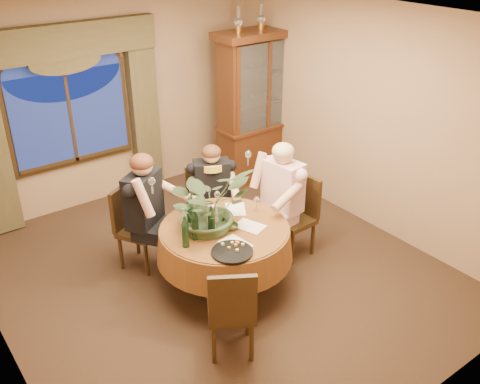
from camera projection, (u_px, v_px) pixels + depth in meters
floor at (217, 273)px, 6.09m from camera, size 5.00×5.00×0.00m
wall_back at (110, 100)px, 7.22m from camera, size 4.50×0.00×4.50m
wall_right at (364, 116)px, 6.64m from camera, size 0.00×5.00×5.00m
ceiling at (211, 18)px, 4.80m from camera, size 5.00×5.00×0.00m
window at (70, 118)px, 6.90m from camera, size 1.62×0.10×1.32m
arched_transom at (61, 57)px, 6.54m from camera, size 1.60×0.06×0.44m
drapery_right at (144, 112)px, 7.46m from camera, size 0.38×0.14×2.32m
swag_valance at (61, 41)px, 6.39m from camera, size 2.45×0.16×0.42m
dining_table at (225, 257)px, 5.70m from camera, size 1.52×1.52×0.75m
china_cabinet at (260, 107)px, 7.87m from camera, size 1.37×0.54×2.22m
oil_lamp_left at (238, 20)px, 7.08m from camera, size 0.11×0.11×0.34m
oil_lamp_center at (261, 17)px, 7.28m from camera, size 0.11×0.11×0.34m
oil_lamp_right at (283, 14)px, 7.49m from camera, size 0.11×0.11×0.34m
chair_right at (293, 218)px, 6.23m from camera, size 0.44×0.44×0.96m
chair_back_right at (207, 209)px, 6.43m from camera, size 0.54×0.54×0.96m
chair_back at (140, 229)px, 6.02m from camera, size 0.57×0.57×0.96m
chair_front_left at (231, 307)px, 4.81m from camera, size 0.58×0.58×0.96m
person_pink at (282, 201)px, 6.11m from camera, size 0.54×0.58×1.44m
person_back at (145, 215)px, 5.81m from camera, size 0.70×0.69×1.45m
person_scarf at (212, 196)px, 6.35m from camera, size 0.61×0.59×1.31m
stoneware_vase at (212, 215)px, 5.50m from camera, size 0.13×0.13×0.25m
centerpiece_plant at (207, 176)px, 5.30m from camera, size 0.86×0.96×0.75m
olive_bowl at (232, 227)px, 5.50m from camera, size 0.14×0.14×0.04m
cheese_platter at (232, 252)px, 5.10m from camera, size 0.40×0.40×0.02m
wine_bottle_0 at (185, 232)px, 5.14m from camera, size 0.07×0.07×0.33m
wine_bottle_1 at (211, 221)px, 5.32m from camera, size 0.07×0.07×0.33m
wine_bottle_2 at (190, 212)px, 5.48m from camera, size 0.07×0.07×0.33m
wine_bottle_3 at (195, 225)px, 5.26m from camera, size 0.07×0.07×0.33m
wine_bottle_4 at (184, 223)px, 5.28m from camera, size 0.07×0.07×0.33m
tasting_paper_0 at (250, 226)px, 5.54m from camera, size 0.30×0.35×0.00m
tasting_paper_1 at (235, 209)px, 5.86m from camera, size 0.34×0.37×0.00m
tasting_paper_2 at (235, 244)px, 5.25m from camera, size 0.24×0.32×0.00m
wine_glass_person_pink at (257, 204)px, 5.79m from camera, size 0.07×0.07×0.18m
wine_glass_person_back at (182, 212)px, 5.63m from camera, size 0.07×0.07×0.18m
wine_glass_person_scarf at (217, 198)px, 5.91m from camera, size 0.07×0.07×0.18m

